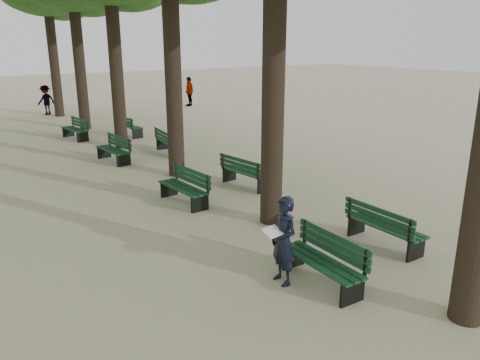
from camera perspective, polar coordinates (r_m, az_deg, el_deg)
ground at (r=8.47m, az=8.29°, el=-13.35°), size 120.00×120.00×0.00m
bench_left_0 at (r=8.62m, az=9.80°, el=-10.80°), size 0.63×1.82×0.92m
bench_left_1 at (r=12.62m, az=-6.90°, el=-1.68°), size 0.70×1.84×0.92m
bench_left_2 at (r=17.46m, az=-15.18°, el=3.01°), size 0.76×1.85×0.92m
bench_left_3 at (r=22.07m, az=-19.46°, el=5.40°), size 0.80×1.86×0.92m
bench_right_0 at (r=10.44m, az=17.22°, el=-6.31°), size 0.57×1.80×0.92m
bench_right_1 at (r=13.99m, az=0.77°, el=0.28°), size 0.79×1.86×0.92m
bench_right_2 at (r=18.38m, az=-8.61°, el=4.07°), size 0.77×1.85×0.92m
bench_right_3 at (r=22.17m, az=-13.37°, el=5.95°), size 0.79×1.86×0.92m
man_with_map at (r=8.36m, az=5.33°, el=-7.39°), size 0.62×0.67×1.63m
pedestrian_c at (r=31.86m, az=-6.19°, el=10.68°), size 1.12×1.00×1.92m
pedestrian_b at (r=30.12m, az=-22.58°, el=8.99°), size 1.15×0.75×1.71m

